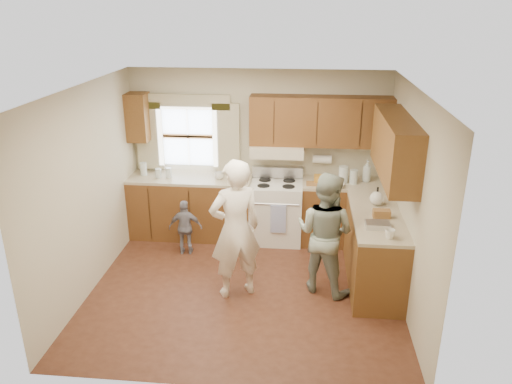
# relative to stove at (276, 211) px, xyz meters

# --- Properties ---
(room) EXTENTS (3.80, 3.80, 3.80)m
(room) POSITION_rel_stove_xyz_m (-0.30, -1.44, 0.78)
(room) COLOR #432215
(room) RESTS_ON ground
(kitchen_fixtures) EXTENTS (3.80, 2.25, 2.15)m
(kitchen_fixtures) POSITION_rel_stove_xyz_m (0.31, -0.36, 0.37)
(kitchen_fixtures) COLOR #40230D
(kitchen_fixtures) RESTS_ON ground
(stove) EXTENTS (0.76, 0.67, 1.07)m
(stove) POSITION_rel_stove_xyz_m (0.00, 0.00, 0.00)
(stove) COLOR silver
(stove) RESTS_ON ground
(woman_left) EXTENTS (0.75, 0.65, 1.73)m
(woman_left) POSITION_rel_stove_xyz_m (-0.39, -1.55, 0.40)
(woman_left) COLOR white
(woman_left) RESTS_ON ground
(woman_right) EXTENTS (0.93, 0.86, 1.53)m
(woman_right) POSITION_rel_stove_xyz_m (0.67, -1.34, 0.30)
(woman_right) COLOR #264535
(woman_right) RESTS_ON ground
(child) EXTENTS (0.49, 0.24, 0.81)m
(child) POSITION_rel_stove_xyz_m (-1.24, -0.59, -0.06)
(child) COLOR gray
(child) RESTS_ON ground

